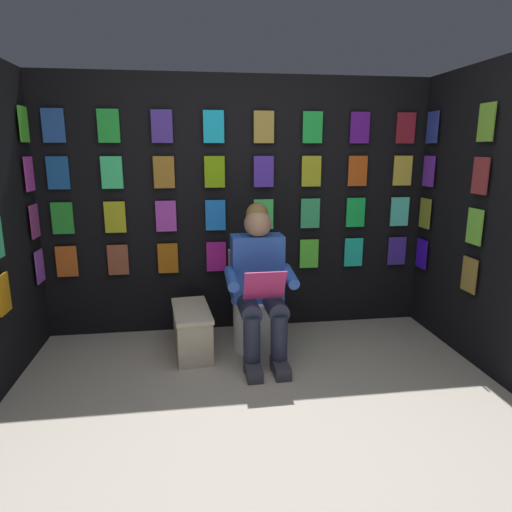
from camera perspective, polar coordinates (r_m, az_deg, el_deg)
The scene contains 6 objects.
ground_plane at distance 2.65m, azimuth 2.46°, elevation -23.38°, with size 30.00×30.00×0.00m, color #B2A899.
display_wall_back at distance 3.97m, azimuth -2.21°, elevation 6.30°, with size 3.43×0.14×2.20m.
display_wall_left at distance 3.69m, azimuth 27.14°, elevation 4.30°, with size 0.14×1.79×2.20m.
toilet at distance 3.72m, azimuth -0.13°, elevation -6.42°, with size 0.41×0.56×0.77m.
person_reading at distance 3.43m, azimuth 0.46°, elevation -3.37°, with size 0.53×0.69×1.19m.
comic_longbox_near at distance 3.66m, azimuth -8.11°, elevation -9.30°, with size 0.33×0.63×0.37m.
Camera 1 is at (0.40, 2.09, 1.58)m, focal length 31.57 mm.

